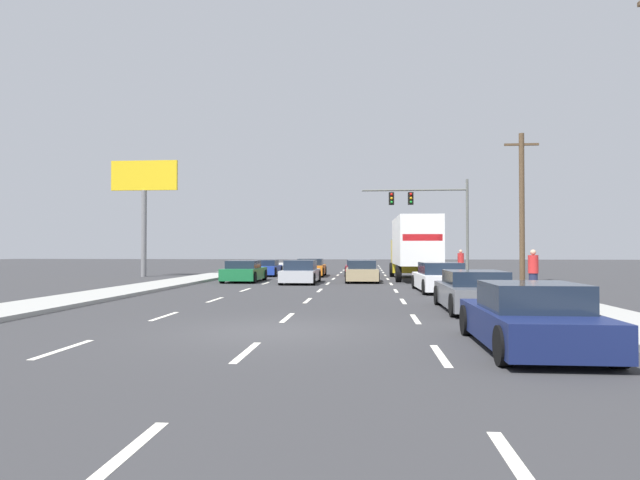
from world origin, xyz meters
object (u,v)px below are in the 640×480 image
roadside_billboard (144,192)px  pedestrian_near_corner (533,272)px  car_silver (301,273)px  car_gray (475,292)px  car_maroon (359,268)px  car_green (244,272)px  utility_pole_mid (522,206)px  car_orange (311,268)px  traffic_signal_mast (424,206)px  car_blue (266,268)px  car_tan (362,272)px  car_navy (530,319)px  car_white (440,278)px  box_truck (414,245)px  pedestrian_mid_block (461,264)px

roadside_billboard → pedestrian_near_corner: size_ratio=4.66×
car_silver → car_gray: 14.70m
car_maroon → roadside_billboard: bearing=-170.6°
car_green → utility_pole_mid: 15.76m
car_maroon → car_gray: car_gray is taller
car_orange → traffic_signal_mast: (8.27, 4.91, 4.67)m
car_blue → car_tan: 9.51m
car_navy → utility_pole_mid: (5.28, 19.83, 3.63)m
car_blue → car_orange: car_orange is taller
car_silver → car_tan: car_silver is taller
car_maroon → car_white: (3.78, -14.28, 0.05)m
car_tan → box_truck: box_truck is taller
car_green → car_maroon: (6.43, 7.56, -0.03)m
car_green → car_white: size_ratio=0.92×
utility_pole_mid → car_silver: bearing=-178.2°
car_gray → utility_pole_mid: (5.05, 13.39, 3.62)m
car_navy → utility_pole_mid: bearing=75.1°
car_maroon → car_white: car_white is taller
car_blue → box_truck: (9.95, -4.53, 1.60)m
roadside_billboard → car_orange: bearing=8.5°
car_maroon → pedestrian_near_corner: pedestrian_near_corner is taller
car_blue → car_navy: size_ratio=1.00×
utility_pole_mid → pedestrian_near_corner: 9.42m
car_white → roadside_billboard: 22.45m
pedestrian_mid_block → roadside_billboard: bearing=174.7°
car_navy → pedestrian_near_corner: bearing=73.5°
car_blue → car_green: (0.07, -7.20, 0.04)m
car_orange → traffic_signal_mast: size_ratio=0.55×
car_navy → traffic_signal_mast: (1.37, 32.41, 4.68)m
car_white → pedestrian_mid_block: size_ratio=2.78×
utility_pole_mid → pedestrian_mid_block: 5.75m
box_truck → car_navy: size_ratio=2.20×
car_orange → pedestrian_near_corner: (10.22, -16.32, 0.43)m
car_orange → car_white: size_ratio=0.95×
car_blue → pedestrian_near_corner: size_ratio=2.49×
car_blue → traffic_signal_mast: traffic_signal_mast is taller
roadside_billboard → utility_pole_mid: bearing=-14.3°
car_orange → car_gray: 22.23m
box_truck → pedestrian_mid_block: bearing=10.3°
car_maroon → pedestrian_mid_block: 7.69m
traffic_signal_mast → pedestrian_near_corner: 21.74m
car_tan → roadside_billboard: bearing=162.8°
pedestrian_near_corner → roadside_billboard: bearing=145.7°
car_gray → pedestrian_near_corner: (3.09, 4.74, 0.42)m
box_truck → traffic_signal_mast: traffic_signal_mast is taller
car_blue → car_navy: bearing=-70.1°
car_green → box_truck: 10.36m
car_green → car_navy: (10.04, -20.67, -0.01)m
car_silver → car_gray: car_silver is taller
box_truck → pedestrian_near_corner: box_truck is taller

